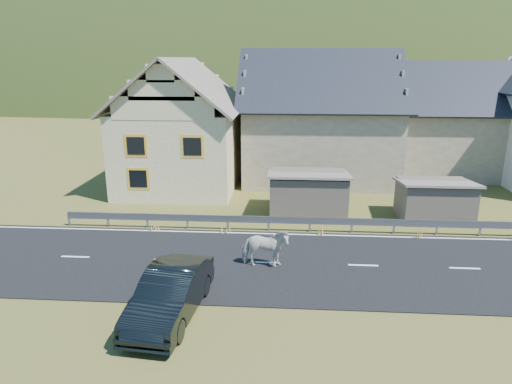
{
  "coord_description": "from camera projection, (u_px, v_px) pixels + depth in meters",
  "views": [
    {
      "loc": [
        -3.17,
        -17.11,
        8.07
      ],
      "look_at": [
        -4.46,
        1.5,
        2.61
      ],
      "focal_mm": 32.0,
      "sensor_mm": 36.0,
      "label": 1
    }
  ],
  "objects": [
    {
      "name": "house_stone_b",
      "position": [
        456.0,
        114.0,
        32.94
      ],
      "size": [
        9.8,
        8.8,
        8.1
      ],
      "color": "tan",
      "rests_on": "ground"
    },
    {
      "name": "lane_markings",
      "position": [
        363.0,
        265.0,
        18.43
      ],
      "size": [
        60.0,
        6.6,
        0.01
      ],
      "primitive_type": "cube",
      "color": "silver",
      "rests_on": "road"
    },
    {
      "name": "road",
      "position": [
        363.0,
        266.0,
        18.44
      ],
      "size": [
        60.0,
        7.0,
        0.04
      ],
      "primitive_type": "cube",
      "color": "black",
      "rests_on": "ground"
    },
    {
      "name": "car",
      "position": [
        170.0,
        294.0,
        14.7
      ],
      "size": [
        2.14,
        4.92,
        1.57
      ],
      "primitive_type": "imported",
      "rotation": [
        0.0,
        0.0,
        -0.1
      ],
      "color": "black",
      "rests_on": "ground"
    },
    {
      "name": "mountain",
      "position": [
        306.0,
        127.0,
        196.07
      ],
      "size": [
        440.0,
        280.0,
        260.0
      ],
      "primitive_type": "ellipsoid",
      "color": "#1D3611",
      "rests_on": "ground"
    },
    {
      "name": "house_cream",
      "position": [
        181.0,
        119.0,
        29.37
      ],
      "size": [
        7.8,
        9.8,
        8.3
      ],
      "color": "beige",
      "rests_on": "ground"
    },
    {
      "name": "horse",
      "position": [
        265.0,
        248.0,
        18.12
      ],
      "size": [
        0.88,
        1.9,
        1.6
      ],
      "primitive_type": "imported",
      "rotation": [
        0.0,
        0.0,
        1.56
      ],
      "color": "beige",
      "rests_on": "road"
    },
    {
      "name": "shed_left",
      "position": [
        308.0,
        194.0,
        24.49
      ],
      "size": [
        4.3,
        3.3,
        2.4
      ],
      "primitive_type": "cube",
      "color": "#63574B",
      "rests_on": "ground"
    },
    {
      "name": "house_stone_a",
      "position": [
        319.0,
        110.0,
        31.57
      ],
      "size": [
        10.8,
        9.8,
        8.9
      ],
      "color": "tan",
      "rests_on": "ground"
    },
    {
      "name": "shed_right",
      "position": [
        434.0,
        201.0,
        23.61
      ],
      "size": [
        3.8,
        2.9,
        2.2
      ],
      "primitive_type": "cube",
      "color": "#63574B",
      "rests_on": "ground"
    },
    {
      "name": "conifer_patch",
      "position": [
        100.0,
        67.0,
        125.7
      ],
      "size": [
        76.0,
        50.0,
        28.0
      ],
      "primitive_type": "ellipsoid",
      "color": "black",
      "rests_on": "ground"
    },
    {
      "name": "ground",
      "position": [
        363.0,
        266.0,
        18.44
      ],
      "size": [
        160.0,
        160.0,
        0.0
      ],
      "primitive_type": "plane",
      "color": "#4C501B",
      "rests_on": "ground"
    },
    {
      "name": "guardrail",
      "position": [
        352.0,
        222.0,
        21.81
      ],
      "size": [
        28.1,
        0.09,
        0.75
      ],
      "color": "#93969B",
      "rests_on": "ground"
    }
  ]
}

